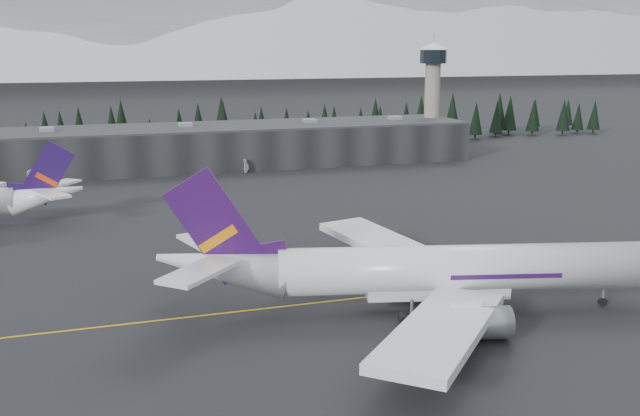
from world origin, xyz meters
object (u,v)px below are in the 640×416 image
object	(u,v)px
control_tower	(432,86)
gse_vehicle_b	(246,171)
terminal	(219,146)
gse_vehicle_a	(32,185)
jet_main	(416,271)

from	to	relation	value
control_tower	gse_vehicle_b	world-z (taller)	control_tower
terminal	gse_vehicle_a	xyz separation A→B (m)	(-53.54, -21.24, -5.61)
control_tower	gse_vehicle_a	distance (m)	132.77
gse_vehicle_b	gse_vehicle_a	bearing A→B (deg)	-82.26
jet_main	gse_vehicle_a	size ratio (longest dim) A/B	14.23
gse_vehicle_b	control_tower	bearing A→B (deg)	108.23
gse_vehicle_a	gse_vehicle_b	xyz separation A→B (m)	(58.87, 5.05, 0.05)
control_tower	jet_main	bearing A→B (deg)	-117.06
control_tower	gse_vehicle_b	distance (m)	75.73
terminal	gse_vehicle_b	xyz separation A→B (m)	(5.33, -16.19, -5.56)
terminal	control_tower	bearing A→B (deg)	2.29
control_tower	jet_main	xyz separation A→B (m)	(-70.10, -137.23, -17.44)
terminal	control_tower	size ratio (longest dim) A/B	4.24
control_tower	jet_main	world-z (taller)	control_tower
gse_vehicle_a	gse_vehicle_b	distance (m)	59.09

